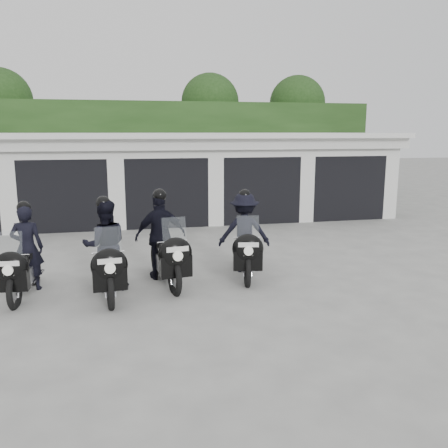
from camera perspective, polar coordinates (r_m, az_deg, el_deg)
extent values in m
plane|color=#9A9A94|center=(9.91, -3.54, -6.66)|extent=(80.00, 80.00, 0.00)
cube|color=silver|center=(17.96, -7.82, 5.81)|extent=(16.00, 6.00, 2.80)
cube|color=silver|center=(17.69, -7.89, 10.54)|extent=(16.40, 6.80, 0.16)
cube|color=silver|center=(14.66, -6.89, 9.57)|extent=(16.40, 0.12, 0.40)
cube|color=black|center=(15.16, -6.76, -0.01)|extent=(16.00, 0.06, 0.24)
cube|color=silver|center=(15.41, -24.45, 4.07)|extent=(0.50, 0.50, 2.80)
cube|color=black|center=(16.23, -18.25, 3.74)|extent=(2.60, 2.60, 2.20)
cube|color=silver|center=(15.08, -18.97, 8.53)|extent=(2.60, 0.50, 0.60)
cube|color=silver|center=(15.07, -12.83, 4.65)|extent=(0.50, 0.50, 2.80)
cube|color=black|center=(16.21, -7.27, 4.20)|extent=(2.60, 2.60, 2.20)
cube|color=silver|center=(15.06, -7.03, 9.04)|extent=(2.60, 0.50, 0.60)
cube|color=silver|center=(15.36, -1.15, 5.04)|extent=(0.50, 0.50, 2.80)
cube|color=black|center=(16.77, 3.37, 4.50)|extent=(2.60, 2.60, 2.20)
cube|color=silver|center=(15.66, 4.48, 9.16)|extent=(2.60, 0.50, 0.60)
cube|color=silver|center=(16.25, 9.68, 5.21)|extent=(0.50, 0.50, 2.80)
cube|color=black|center=(17.86, 13.02, 4.64)|extent=(2.60, 2.60, 2.20)
cube|color=silver|center=(16.82, 14.77, 8.96)|extent=(2.60, 0.50, 0.60)
cube|color=silver|center=(17.64, 19.10, 5.22)|extent=(0.50, 0.50, 2.80)
cube|color=#1B3714|center=(21.89, -8.74, 8.68)|extent=(20.00, 2.00, 4.30)
sphere|color=#1B3714|center=(23.92, -25.34, 13.36)|extent=(2.80, 2.80, 2.80)
cylinder|color=black|center=(23.91, -24.80, 6.79)|extent=(0.24, 0.24, 3.30)
sphere|color=#1B3714|center=(23.79, -1.69, 14.41)|extent=(2.80, 2.80, 2.80)
cylinder|color=black|center=(23.79, -1.66, 7.78)|extent=(0.24, 0.24, 3.30)
sphere|color=#1B3714|center=(25.02, 8.80, 14.12)|extent=(2.80, 2.80, 2.80)
cylinder|color=black|center=(25.02, 8.62, 7.82)|extent=(0.24, 0.24, 3.30)
torus|color=black|center=(9.06, -23.90, -7.39)|extent=(0.16, 0.70, 0.69)
torus|color=black|center=(10.32, -21.84, -5.04)|extent=(0.16, 0.70, 0.69)
cube|color=#A5A5AA|center=(9.68, -22.81, -5.73)|extent=(0.29, 0.54, 0.30)
cube|color=black|center=(9.71, -22.77, -6.62)|extent=(0.18, 1.23, 0.06)
ellipsoid|color=black|center=(9.45, -23.20, -4.14)|extent=(0.35, 0.57, 0.27)
cube|color=black|center=(9.83, -22.59, -3.42)|extent=(0.29, 0.54, 0.09)
ellipsoid|color=black|center=(8.87, -24.26, -4.81)|extent=(0.62, 0.36, 0.57)
cube|color=black|center=(8.93, -24.15, -6.15)|extent=(0.56, 0.25, 0.38)
cube|color=#B2BFC6|center=(8.81, -24.40, -2.39)|extent=(0.42, 0.14, 0.48)
cylinder|color=silver|center=(9.00, -24.01, -3.44)|extent=(0.53, 0.07, 0.03)
cube|color=silver|center=(8.69, -24.61, -4.37)|extent=(0.38, 0.04, 0.09)
cube|color=silver|center=(8.76, -24.47, -5.40)|extent=(0.17, 0.03, 0.09)
imported|color=black|center=(9.81, -22.62, -2.66)|extent=(0.63, 0.44, 1.66)
sphere|color=black|center=(9.67, -22.96, 1.82)|extent=(0.26, 0.26, 0.26)
torus|color=black|center=(8.52, -13.53, -7.75)|extent=(0.17, 0.73, 0.73)
torus|color=black|center=(9.89, -14.09, -5.14)|extent=(0.17, 0.73, 0.73)
cube|color=#A5A5AA|center=(9.20, -13.86, -5.90)|extent=(0.30, 0.57, 0.32)
cube|color=black|center=(9.23, -13.80, -6.88)|extent=(0.19, 1.30, 0.06)
ellipsoid|color=black|center=(8.95, -13.89, -4.13)|extent=(0.37, 0.60, 0.29)
cube|color=black|center=(9.36, -14.06, -3.35)|extent=(0.30, 0.57, 0.10)
ellipsoid|color=black|center=(8.31, -13.63, -4.86)|extent=(0.65, 0.38, 0.60)
cube|color=black|center=(8.37, -13.56, -6.37)|extent=(0.59, 0.27, 0.40)
cube|color=#B2BFC6|center=(8.24, -13.77, -2.14)|extent=(0.45, 0.15, 0.51)
cylinder|color=silver|center=(8.45, -13.78, -3.33)|extent=(0.56, 0.07, 0.03)
cube|color=silver|center=(8.11, -13.59, -4.37)|extent=(0.40, 0.05, 0.09)
cube|color=silver|center=(8.19, -13.55, -5.53)|extent=(0.18, 0.03, 0.10)
imported|color=black|center=(9.34, -14.10, -2.50)|extent=(0.90, 0.73, 1.75)
sphere|color=black|center=(9.19, -14.34, 2.47)|extent=(0.27, 0.27, 0.27)
torus|color=black|center=(9.01, -5.97, -6.41)|extent=(0.22, 0.76, 0.75)
torus|color=black|center=(10.38, -8.11, -4.09)|extent=(0.22, 0.76, 0.75)
cube|color=#A5A5AA|center=(9.69, -7.16, -4.73)|extent=(0.35, 0.60, 0.33)
cube|color=black|center=(9.72, -7.10, -5.69)|extent=(0.28, 1.33, 0.06)
ellipsoid|color=black|center=(9.44, -6.95, -2.96)|extent=(0.42, 0.63, 0.30)
cube|color=black|center=(9.85, -7.58, -2.26)|extent=(0.35, 0.60, 0.10)
ellipsoid|color=black|center=(8.80, -5.89, -3.56)|extent=(0.69, 0.43, 0.62)
cube|color=black|center=(8.86, -5.86, -5.04)|extent=(0.62, 0.31, 0.41)
cube|color=#B2BFC6|center=(8.73, -6.00, -0.91)|extent=(0.46, 0.19, 0.52)
cylinder|color=silver|center=(8.95, -6.26, -2.11)|extent=(0.57, 0.11, 0.03)
cube|color=silver|center=(8.60, -5.60, -3.05)|extent=(0.41, 0.08, 0.09)
cube|color=silver|center=(8.68, -5.63, -4.18)|extent=(0.18, 0.04, 0.10)
imported|color=black|center=(9.84, -7.63, -1.43)|extent=(1.13, 0.75, 1.80)
sphere|color=black|center=(9.69, -7.76, 3.44)|extent=(0.28, 0.28, 0.28)
torus|color=black|center=(9.45, 2.82, -5.59)|extent=(0.24, 0.73, 0.72)
torus|color=black|center=(10.82, 2.29, -3.44)|extent=(0.24, 0.73, 0.72)
cube|color=#A5A5AA|center=(10.13, 2.53, -4.04)|extent=(0.36, 0.58, 0.32)
cube|color=black|center=(10.16, 2.53, -4.92)|extent=(0.32, 1.27, 0.06)
ellipsoid|color=black|center=(9.89, 2.61, -2.42)|extent=(0.42, 0.62, 0.28)
cube|color=black|center=(10.30, 2.45, -1.76)|extent=(0.36, 0.58, 0.10)
ellipsoid|color=black|center=(9.26, 2.89, -2.98)|extent=(0.67, 0.44, 0.59)
cube|color=black|center=(9.31, 2.87, -4.34)|extent=(0.60, 0.32, 0.39)
cube|color=#B2BFC6|center=(9.20, 2.90, -0.56)|extent=(0.45, 0.20, 0.50)
cylinder|color=silver|center=(9.41, 2.81, -1.65)|extent=(0.55, 0.13, 0.03)
cube|color=silver|center=(9.07, 2.97, -2.52)|extent=(0.39, 0.09, 0.09)
cube|color=silver|center=(9.14, 2.94, -3.55)|extent=(0.18, 0.05, 0.10)
imported|color=black|center=(10.29, 2.45, -1.00)|extent=(1.21, 0.78, 1.73)
sphere|color=black|center=(10.15, 2.49, 3.47)|extent=(0.27, 0.27, 0.27)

